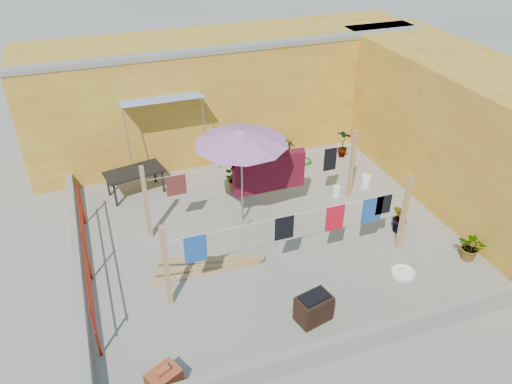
{
  "coord_description": "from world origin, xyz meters",
  "views": [
    {
      "loc": [
        -3.3,
        -8.38,
        6.84
      ],
      "look_at": [
        -0.17,
        0.3,
        0.97
      ],
      "focal_mm": 35.0,
      "sensor_mm": 36.0,
      "label": 1
    }
  ],
  "objects_px": {
    "brick_stack": "(164,380)",
    "brazier": "(314,308)",
    "patio_umbrella": "(241,137)",
    "outdoor_table": "(134,173)",
    "green_hose": "(303,161)",
    "white_basin": "(403,273)",
    "water_jug_b": "(366,181)",
    "water_jug_a": "(337,191)",
    "plant_back_a": "(237,177)"
  },
  "relations": [
    {
      "from": "brick_stack",
      "to": "water_jug_b",
      "type": "xyz_separation_m",
      "value": [
        6.08,
        4.24,
        -0.02
      ]
    },
    {
      "from": "white_basin",
      "to": "plant_back_a",
      "type": "relative_size",
      "value": 0.65
    },
    {
      "from": "white_basin",
      "to": "water_jug_b",
      "type": "xyz_separation_m",
      "value": [
        1.03,
        3.25,
        0.12
      ]
    },
    {
      "from": "brick_stack",
      "to": "water_jug_a",
      "type": "bearing_deg",
      "value": 38.29
    },
    {
      "from": "plant_back_a",
      "to": "water_jug_a",
      "type": "bearing_deg",
      "value": -26.51
    },
    {
      "from": "patio_umbrella",
      "to": "green_hose",
      "type": "height_order",
      "value": "patio_umbrella"
    },
    {
      "from": "patio_umbrella",
      "to": "brick_stack",
      "type": "bearing_deg",
      "value": -123.98
    },
    {
      "from": "white_basin",
      "to": "plant_back_a",
      "type": "height_order",
      "value": "plant_back_a"
    },
    {
      "from": "outdoor_table",
      "to": "plant_back_a",
      "type": "relative_size",
      "value": 2.01
    },
    {
      "from": "water_jug_a",
      "to": "brazier",
      "type": "bearing_deg",
      "value": -123.39
    },
    {
      "from": "outdoor_table",
      "to": "brazier",
      "type": "relative_size",
      "value": 2.18
    },
    {
      "from": "patio_umbrella",
      "to": "brazier",
      "type": "bearing_deg",
      "value": -85.7
    },
    {
      "from": "patio_umbrella",
      "to": "outdoor_table",
      "type": "relative_size",
      "value": 1.6
    },
    {
      "from": "brick_stack",
      "to": "brazier",
      "type": "relative_size",
      "value": 0.87
    },
    {
      "from": "patio_umbrella",
      "to": "plant_back_a",
      "type": "relative_size",
      "value": 3.21
    },
    {
      "from": "brazier",
      "to": "brick_stack",
      "type": "bearing_deg",
      "value": -169.39
    },
    {
      "from": "outdoor_table",
      "to": "plant_back_a",
      "type": "distance_m",
      "value": 2.56
    },
    {
      "from": "outdoor_table",
      "to": "white_basin",
      "type": "distance_m",
      "value": 6.76
    },
    {
      "from": "patio_umbrella",
      "to": "water_jug_b",
      "type": "height_order",
      "value": "patio_umbrella"
    },
    {
      "from": "brick_stack",
      "to": "water_jug_b",
      "type": "distance_m",
      "value": 7.42
    },
    {
      "from": "brick_stack",
      "to": "patio_umbrella",
      "type": "bearing_deg",
      "value": 56.02
    },
    {
      "from": "patio_umbrella",
      "to": "brazier",
      "type": "distance_m",
      "value": 3.82
    },
    {
      "from": "green_hose",
      "to": "patio_umbrella",
      "type": "bearing_deg",
      "value": -139.37
    },
    {
      "from": "outdoor_table",
      "to": "green_hose",
      "type": "distance_m",
      "value": 4.69
    },
    {
      "from": "white_basin",
      "to": "water_jug_a",
      "type": "bearing_deg",
      "value": 88.13
    },
    {
      "from": "patio_umbrella",
      "to": "white_basin",
      "type": "distance_m",
      "value": 4.33
    },
    {
      "from": "water_jug_a",
      "to": "water_jug_b",
      "type": "distance_m",
      "value": 0.95
    },
    {
      "from": "white_basin",
      "to": "plant_back_a",
      "type": "xyz_separation_m",
      "value": [
        -2.16,
        4.2,
        0.34
      ]
    },
    {
      "from": "white_basin",
      "to": "water_jug_a",
      "type": "height_order",
      "value": "water_jug_a"
    },
    {
      "from": "white_basin",
      "to": "water_jug_a",
      "type": "xyz_separation_m",
      "value": [
        0.1,
        3.08,
        0.1
      ]
    },
    {
      "from": "patio_umbrella",
      "to": "plant_back_a",
      "type": "bearing_deg",
      "value": 76.95
    },
    {
      "from": "green_hose",
      "to": "white_basin",
      "type": "bearing_deg",
      "value": -90.55
    },
    {
      "from": "brazier",
      "to": "white_basin",
      "type": "bearing_deg",
      "value": 11.74
    },
    {
      "from": "white_basin",
      "to": "water_jug_b",
      "type": "distance_m",
      "value": 3.41
    },
    {
      "from": "patio_umbrella",
      "to": "brick_stack",
      "type": "xyz_separation_m",
      "value": [
        -2.57,
        -3.81,
        -2.01
      ]
    },
    {
      "from": "white_basin",
      "to": "water_jug_b",
      "type": "relative_size",
      "value": 1.31
    },
    {
      "from": "white_basin",
      "to": "brazier",
      "type": "bearing_deg",
      "value": -168.26
    },
    {
      "from": "outdoor_table",
      "to": "white_basin",
      "type": "height_order",
      "value": "outdoor_table"
    },
    {
      "from": "brazier",
      "to": "white_basin",
      "type": "xyz_separation_m",
      "value": [
        2.23,
        0.46,
        -0.23
      ]
    },
    {
      "from": "patio_umbrella",
      "to": "brazier",
      "type": "height_order",
      "value": "patio_umbrella"
    },
    {
      "from": "patio_umbrella",
      "to": "brazier",
      "type": "xyz_separation_m",
      "value": [
        0.25,
        -3.29,
        -1.92
      ]
    },
    {
      "from": "outdoor_table",
      "to": "water_jug_b",
      "type": "distance_m",
      "value": 5.9
    },
    {
      "from": "brick_stack",
      "to": "plant_back_a",
      "type": "distance_m",
      "value": 5.95
    },
    {
      "from": "patio_umbrella",
      "to": "water_jug_a",
      "type": "distance_m",
      "value": 3.31
    },
    {
      "from": "outdoor_table",
      "to": "green_hose",
      "type": "xyz_separation_m",
      "value": [
        4.66,
        0.08,
        -0.56
      ]
    },
    {
      "from": "brazier",
      "to": "green_hose",
      "type": "relative_size",
      "value": 1.34
    },
    {
      "from": "water_jug_a",
      "to": "water_jug_b",
      "type": "bearing_deg",
      "value": 10.49
    },
    {
      "from": "brick_stack",
      "to": "brazier",
      "type": "xyz_separation_m",
      "value": [
        2.82,
        0.53,
        0.08
      ]
    },
    {
      "from": "outdoor_table",
      "to": "water_jug_a",
      "type": "xyz_separation_m",
      "value": [
        4.71,
        -1.84,
        -0.46
      ]
    },
    {
      "from": "patio_umbrella",
      "to": "green_hose",
      "type": "bearing_deg",
      "value": 40.63
    }
  ]
}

